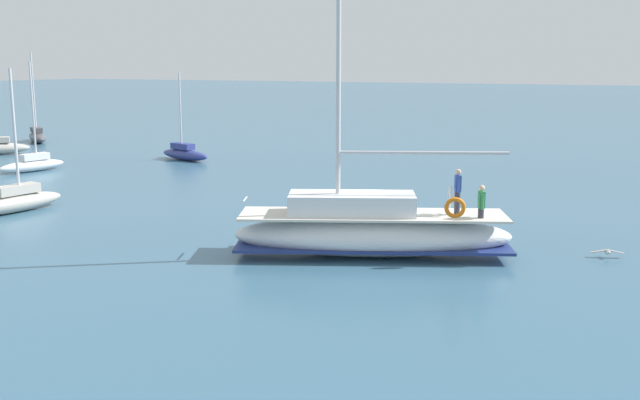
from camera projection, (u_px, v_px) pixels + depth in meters
The scene contains 7 objects.
ground_plane at pixel (354, 239), 27.71m from camera, with size 400.00×400.00×0.00m, color #38607A.
main_sailboat at pixel (370, 230), 25.17m from camera, with size 5.90×9.79×14.37m.
moored_sloop_near at pixel (37, 136), 60.93m from camera, with size 3.90×4.67×7.37m.
moored_sloop_far at pixel (32, 163), 44.64m from camera, with size 4.38×1.98×6.65m.
moored_cutter_left at pixel (185, 153), 49.78m from camera, with size 2.31×4.67×5.89m.
moored_ketch_distant at pixel (13, 201), 32.49m from camera, with size 5.11×1.93×6.35m.
seagull at pixel (607, 252), 24.98m from camera, with size 0.52×1.11×0.17m.
Camera 1 is at (-24.98, -10.18, 6.63)m, focal length 40.91 mm.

